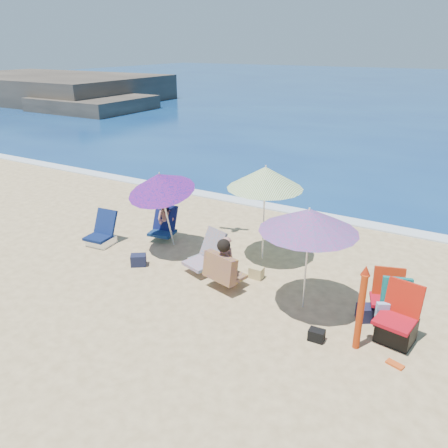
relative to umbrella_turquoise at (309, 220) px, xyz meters
The scene contains 18 objects.
ground 2.32m from the umbrella_turquoise, 156.39° to the right, with size 120.00×120.00×0.00m.
foam 4.97m from the umbrella_turquoise, 108.58° to the left, with size 120.00×0.50×0.04m.
headland 34.55m from the umbrella_turquoise, 146.46° to the left, with size 20.50×11.50×2.60m.
umbrella_turquoise is the anchor object (origin of this frame).
umbrella_striped 2.01m from the umbrella_turquoise, 136.02° to the left, with size 1.61×1.61×2.07m.
umbrella_blue 3.53m from the umbrella_turquoise, behind, with size 1.50×1.55×1.96m.
furled_umbrella 1.55m from the umbrella_turquoise, 29.69° to the right, with size 0.15×0.18×1.38m.
chair_navy 5.21m from the umbrella_turquoise, behind, with size 0.60×0.74×0.75m.
chair_rainbow 2.73m from the umbrella_turquoise, 168.99° to the left, with size 0.78×0.97×0.79m.
camp_chair_left 2.10m from the umbrella_turquoise, ahead, with size 0.64×0.69×0.96m.
camp_chair_right 1.93m from the umbrella_turquoise, 12.12° to the left, with size 0.70×0.80×0.93m.
person_center 1.93m from the umbrella_turquoise, behind, with size 0.75×0.75×1.03m.
person_left 4.26m from the umbrella_turquoise, 162.58° to the left, with size 0.67×0.71×1.01m.
bag_navy_a 3.87m from the umbrella_turquoise, behind, with size 0.38×0.36×0.24m.
bag_tan 2.02m from the umbrella_turquoise, 154.60° to the left, with size 0.27×0.19×0.23m.
bag_navy_b 1.88m from the umbrella_turquoise, 10.29° to the left, with size 0.43×0.40×0.26m.
bag_black_b 1.82m from the umbrella_turquoise, 56.01° to the right, with size 0.25×0.18×0.19m.
orange_item 2.49m from the umbrella_turquoise, 24.31° to the right, with size 0.27×0.18×0.03m.
Camera 1 is at (3.68, -5.86, 4.32)m, focal length 35.88 mm.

